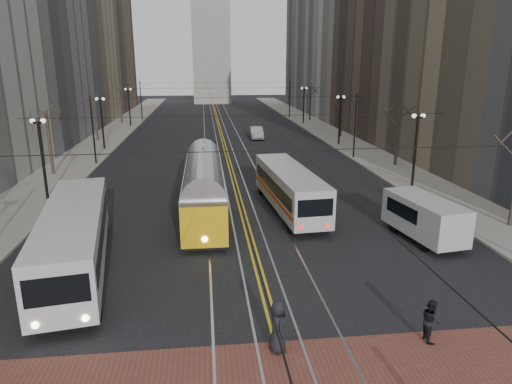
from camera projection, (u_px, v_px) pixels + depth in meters
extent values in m
plane|color=black|center=(274.00, 326.00, 17.08)|extent=(260.00, 260.00, 0.00)
cube|color=gray|center=(105.00, 140.00, 58.44)|extent=(5.00, 140.00, 0.15)
cube|color=gray|center=(333.00, 136.00, 61.73)|extent=(5.00, 140.00, 0.15)
cube|color=gray|center=(222.00, 138.00, 60.11)|extent=(4.80, 130.00, 0.02)
cube|color=gold|center=(222.00, 138.00, 60.10)|extent=(0.42, 130.00, 0.01)
cube|color=brown|center=(84.00, 9.00, 91.07)|extent=(16.00, 20.00, 40.00)
cube|color=brown|center=(416.00, 3.00, 59.24)|extent=(16.00, 20.00, 34.00)
cube|color=slate|center=(332.00, 12.00, 96.67)|extent=(16.00, 20.00, 40.00)
cylinder|color=black|center=(43.00, 162.00, 32.03)|extent=(0.20, 0.20, 5.60)
cylinder|color=black|center=(102.00, 125.00, 51.15)|extent=(0.20, 0.20, 5.60)
cylinder|color=black|center=(129.00, 108.00, 70.27)|extent=(0.20, 0.20, 5.60)
cylinder|color=black|center=(415.00, 154.00, 35.04)|extent=(0.20, 0.20, 5.60)
cylinder|color=black|center=(340.00, 122.00, 54.16)|extent=(0.20, 0.20, 5.60)
cylinder|color=black|center=(304.00, 107.00, 73.28)|extent=(0.20, 0.20, 5.60)
cylinder|color=#382D23|center=(50.00, 144.00, 39.46)|extent=(0.28, 0.28, 5.60)
cylinder|color=#382D23|center=(96.00, 119.00, 56.66)|extent=(0.28, 0.28, 5.60)
cylinder|color=#382D23|center=(121.00, 106.00, 73.87)|extent=(0.28, 0.28, 5.60)
cylinder|color=#382D23|center=(397.00, 137.00, 42.90)|extent=(0.28, 0.28, 5.60)
cylinder|color=#382D23|center=(341.00, 116.00, 60.11)|extent=(0.28, 0.28, 5.60)
cylinder|color=#382D23|center=(310.00, 104.00, 77.32)|extent=(0.28, 0.28, 5.60)
cylinder|color=black|center=(210.00, 92.00, 58.31)|extent=(0.03, 120.00, 0.03)
cylinder|color=black|center=(233.00, 92.00, 58.64)|extent=(0.03, 120.00, 0.03)
cylinder|color=black|center=(93.00, 131.00, 43.45)|extent=(0.16, 0.16, 6.60)
cylinder|color=black|center=(141.00, 101.00, 77.87)|extent=(0.16, 0.16, 6.60)
cylinder|color=black|center=(355.00, 127.00, 46.29)|extent=(0.16, 0.16, 6.60)
cylinder|color=black|center=(290.00, 100.00, 80.70)|extent=(0.16, 0.16, 6.60)
cube|color=silver|center=(75.00, 241.00, 21.27)|extent=(4.48, 12.40, 3.04)
cube|color=yellow|center=(204.00, 192.00, 29.21)|extent=(2.48, 13.10, 3.09)
cube|color=silver|center=(289.00, 190.00, 30.10)|extent=(3.22, 11.00, 2.83)
cube|color=silver|center=(424.00, 220.00, 25.15)|extent=(2.88, 5.60, 2.36)
imported|color=#44474C|center=(279.00, 167.00, 39.49)|extent=(2.61, 5.02, 1.63)
imported|color=#A7AAAE|center=(256.00, 133.00, 59.67)|extent=(1.70, 4.61, 1.51)
imported|color=black|center=(278.00, 326.00, 15.38)|extent=(0.76, 1.01, 1.87)
imported|color=black|center=(431.00, 320.00, 16.02)|extent=(0.62, 0.78, 1.55)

